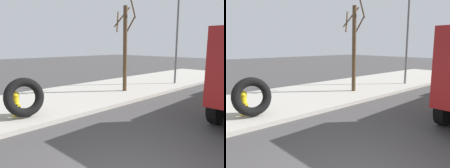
# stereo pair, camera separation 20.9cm
# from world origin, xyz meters

# --- Properties ---
(sidewalk_curb) EXTENTS (36.00, 5.00, 0.15)m
(sidewalk_curb) POSITION_xyz_m (0.00, 6.50, 0.07)
(sidewalk_curb) COLOR #ADA89E
(sidewalk_curb) RESTS_ON ground
(fire_hydrant) EXTENTS (0.26, 0.60, 0.84)m
(fire_hydrant) POSITION_xyz_m (0.02, 5.25, 0.60)
(fire_hydrant) COLOR yellow
(fire_hydrant) RESTS_ON sidewalk_curb
(loose_tire) EXTENTS (1.34, 0.67, 1.33)m
(loose_tire) POSITION_xyz_m (0.21, 4.95, 0.82)
(loose_tire) COLOR black
(loose_tire) RESTS_ON sidewalk_curb
(bare_tree) EXTENTS (1.17, 1.12, 4.67)m
(bare_tree) POSITION_xyz_m (5.73, 5.59, 2.48)
(bare_tree) COLOR #4C3823
(bare_tree) RESTS_ON sidewalk_curb
(street_light_pole) EXTENTS (0.12, 0.12, 6.07)m
(street_light_pole) POSITION_xyz_m (9.69, 4.97, 3.18)
(street_light_pole) COLOR #595B5E
(street_light_pole) RESTS_ON sidewalk_curb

